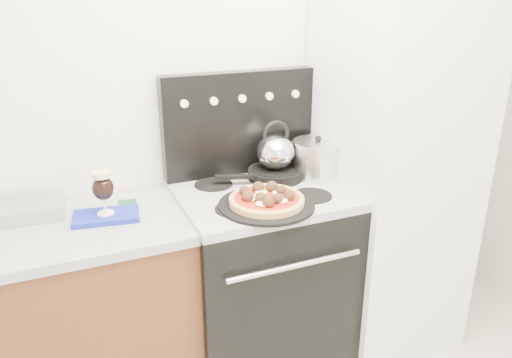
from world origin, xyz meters
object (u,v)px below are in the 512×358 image
pizza (267,198)px  stove_body (261,280)px  tea_kettle (276,149)px  stock_pot (317,160)px  base_cabinet (15,336)px  fridge (391,166)px  pizza_pan (267,205)px  skillet (275,174)px  beer_glass (103,193)px  oven_mitt (106,216)px

pizza → stove_body: bearing=73.8°
tea_kettle → stock_pot: size_ratio=0.87×
base_cabinet → fridge: bearing=-1.6°
stove_body → stock_pot: (0.33, 0.07, 0.56)m
fridge → pizza_pan: (-0.75, -0.14, -0.02)m
stove_body → pizza: size_ratio=2.76×
base_cabinet → pizza: size_ratio=4.55×
skillet → pizza: bearing=-121.4°
stove_body → base_cabinet: bearing=178.7°
base_cabinet → tea_kettle: (1.23, 0.09, 0.64)m
beer_glass → skillet: (0.81, 0.10, -0.07)m
stock_pot → pizza: bearing=-147.9°
base_cabinet → stock_pot: stock_pot is taller
oven_mitt → tea_kettle: (0.81, 0.10, 0.16)m
fridge → pizza: fridge is taller
stove_body → oven_mitt: oven_mitt is taller
oven_mitt → fridge: bearing=-1.6°
oven_mitt → pizza: bearing=-15.9°
beer_glass → stock_pot: (1.01, 0.05, -0.01)m
base_cabinet → pizza_pan: 1.18m
skillet → tea_kettle: tea_kettle is taller
pizza_pan → stove_body: bearing=73.8°
fridge → tea_kettle: bearing=166.3°
pizza_pan → pizza: (0.00, 0.00, 0.03)m
stove_body → tea_kettle: size_ratio=4.38×
stock_pot → pizza_pan: bearing=-147.9°
oven_mitt → skillet: (0.81, 0.10, 0.03)m
stove_body → oven_mitt: (-0.69, 0.01, 0.47)m
oven_mitt → pizza_pan: bearing=-15.9°
oven_mitt → base_cabinet: bearing=178.4°
pizza → skillet: (0.17, 0.28, -0.01)m
fridge → tea_kettle: (-0.58, 0.14, 0.12)m
oven_mitt → stove_body: bearing=-1.1°
fridge → beer_glass: 1.39m
beer_glass → pizza_pan: (0.64, -0.18, -0.09)m
base_cabinet → skillet: skillet is taller
fridge → base_cabinet: bearing=178.4°
fridge → tea_kettle: size_ratio=9.46×
fridge → pizza_pan: 0.76m
base_cabinet → stock_pot: size_ratio=6.27×
skillet → beer_glass: bearing=-172.9°
pizza → stock_pot: stock_pot is taller
pizza_pan → skillet: skillet is taller
beer_glass → stock_pot: 1.02m
stove_body → pizza_pan: (-0.05, -0.17, 0.49)m
pizza_pan → skillet: bearing=58.6°
fridge → stove_body: bearing=178.0°
stove_body → pizza_pan: pizza_pan is taller
base_cabinet → skillet: 1.34m
stove_body → skillet: (0.12, 0.11, 0.50)m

